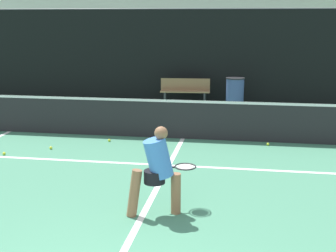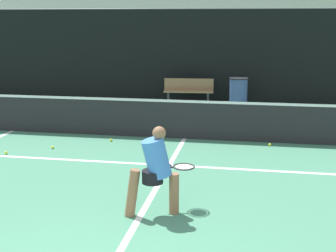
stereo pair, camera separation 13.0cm
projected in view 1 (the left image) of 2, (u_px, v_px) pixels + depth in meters
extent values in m
cube|color=white|center=(169.00, 165.00, 9.29)|extent=(8.25, 0.10, 0.01)
cube|color=white|center=(159.00, 185.00, 8.22)|extent=(0.10, 6.53, 0.01)
cube|color=#232326|center=(183.00, 119.00, 11.25)|extent=(11.00, 0.02, 0.95)
cube|color=white|center=(183.00, 101.00, 11.15)|extent=(11.00, 0.03, 0.06)
cube|color=black|center=(203.00, 56.00, 16.10)|extent=(24.00, 0.06, 3.14)
cylinder|color=slate|center=(204.00, 9.00, 15.74)|extent=(24.00, 0.04, 0.04)
cylinder|color=#8C6042|center=(176.00, 193.00, 6.96)|extent=(0.15, 0.15, 0.62)
cylinder|color=#8C6042|center=(134.00, 193.00, 6.85)|extent=(0.28, 0.22, 0.72)
cylinder|color=black|center=(154.00, 177.00, 6.85)|extent=(0.31, 0.31, 0.19)
cylinder|color=#3F7ACC|center=(158.00, 158.00, 6.79)|extent=(0.45, 0.37, 0.65)
sphere|color=#8C6042|center=(161.00, 133.00, 6.71)|extent=(0.20, 0.20, 0.20)
cylinder|color=#262628|center=(165.00, 168.00, 7.10)|extent=(0.29, 0.12, 0.03)
torus|color=#262628|center=(185.00, 167.00, 7.15)|extent=(0.43, 0.43, 0.02)
cylinder|color=beige|center=(185.00, 167.00, 7.15)|extent=(0.33, 0.33, 0.01)
sphere|color=#D1E033|center=(51.00, 148.00, 10.43)|extent=(0.07, 0.07, 0.07)
sphere|color=#D1E033|center=(268.00, 144.00, 10.73)|extent=(0.07, 0.07, 0.07)
sphere|color=#D1E033|center=(4.00, 153.00, 10.00)|extent=(0.07, 0.07, 0.07)
sphere|color=#D1E033|center=(109.00, 140.00, 11.07)|extent=(0.07, 0.07, 0.07)
cube|color=olive|center=(185.00, 92.00, 15.74)|extent=(1.69, 0.49, 0.04)
cube|color=olive|center=(185.00, 85.00, 15.87)|extent=(1.66, 0.17, 0.42)
cube|color=#333338|center=(165.00, 98.00, 15.84)|extent=(0.06, 0.32, 0.44)
cube|color=#333338|center=(205.00, 98.00, 15.74)|extent=(0.06, 0.32, 0.44)
cylinder|color=#384C7F|center=(235.00, 93.00, 15.32)|extent=(0.58, 0.58, 0.93)
cylinder|color=black|center=(235.00, 78.00, 15.21)|extent=(0.61, 0.61, 0.04)
cube|color=silver|center=(182.00, 76.00, 20.14)|extent=(1.63, 4.69, 0.83)
cube|color=#1E2328|center=(181.00, 60.00, 19.76)|extent=(1.37, 2.81, 0.56)
cylinder|color=black|center=(202.00, 75.00, 21.50)|extent=(0.18, 0.60, 0.60)
cylinder|color=black|center=(195.00, 84.00, 18.61)|extent=(0.18, 0.60, 0.60)
cube|color=beige|center=(224.00, 12.00, 30.44)|extent=(36.00, 2.40, 6.43)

